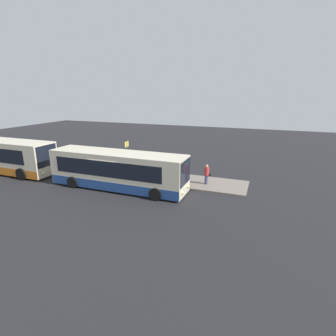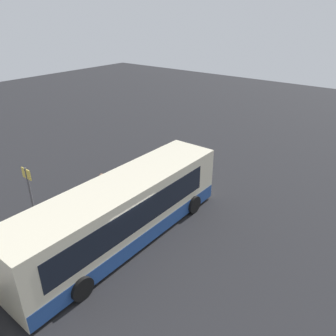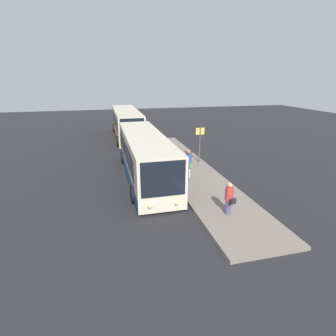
# 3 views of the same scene
# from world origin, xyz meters

# --- Properties ---
(ground) EXTENTS (80.00, 80.00, 0.00)m
(ground) POSITION_xyz_m (0.00, 0.00, 0.00)
(ground) COLOR #232326
(platform) EXTENTS (20.00, 3.40, 0.16)m
(platform) POSITION_xyz_m (0.00, 3.30, 0.08)
(platform) COLOR slate
(platform) RESTS_ON ground
(bus_lead) EXTENTS (10.97, 2.71, 2.86)m
(bus_lead) POSITION_xyz_m (0.50, 0.09, 1.41)
(bus_lead) COLOR beige
(bus_lead) RESTS_ON ground
(passenger_boarding) EXTENTS (0.67, 0.52, 1.84)m
(passenger_boarding) POSITION_xyz_m (1.70, 2.72, 1.15)
(passenger_boarding) COLOR silver
(passenger_boarding) RESTS_ON platform
(passenger_waiting) EXTENTS (0.62, 0.47, 1.59)m
(passenger_waiting) POSITION_xyz_m (6.83, 3.04, 1.01)
(passenger_waiting) COLOR #4C476B
(passenger_waiting) RESTS_ON platform
(passenger_with_bags) EXTENTS (0.59, 0.47, 1.60)m
(passenger_with_bags) POSITION_xyz_m (2.55, 2.02, 1.02)
(passenger_with_bags) COLOR gray
(passenger_with_bags) RESTS_ON platform
(suitcase) EXTENTS (0.41, 0.26, 0.96)m
(suitcase) POSITION_xyz_m (2.28, 2.40, 0.52)
(suitcase) COLOR #334C7F
(suitcase) RESTS_ON platform
(sign_post) EXTENTS (0.10, 0.67, 2.70)m
(sign_post) POSITION_xyz_m (-1.14, 4.53, 1.86)
(sign_post) COLOR #4C4C51
(sign_post) RESTS_ON platform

